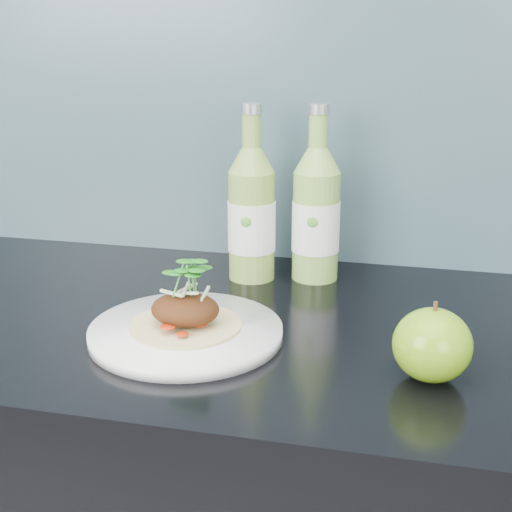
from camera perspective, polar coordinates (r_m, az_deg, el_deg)
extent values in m
cube|color=#6E9CAD|center=(1.20, 5.03, 15.97)|extent=(4.00, 0.02, 0.70)
cylinder|color=white|center=(0.94, -5.63, -6.09)|extent=(0.28, 0.28, 0.02)
cylinder|color=tan|center=(0.94, -5.65, -5.53)|extent=(0.15, 0.15, 0.00)
ellipsoid|color=#4D260E|center=(0.93, -5.69, -4.27)|extent=(0.09, 0.08, 0.04)
ellipsoid|color=#44810E|center=(0.84, 13.92, -6.92)|extent=(0.10, 0.10, 0.09)
cylinder|color=#472D14|center=(0.83, 14.16, -4.03)|extent=(0.01, 0.00, 0.01)
cylinder|color=#82A544|center=(1.13, -0.35, 2.43)|extent=(0.09, 0.09, 0.17)
cone|color=#82A544|center=(1.11, -0.36, 7.72)|extent=(0.07, 0.07, 0.04)
cylinder|color=#82A544|center=(1.10, -0.36, 10.01)|extent=(0.03, 0.03, 0.05)
cylinder|color=silver|center=(1.10, -0.37, 11.72)|extent=(0.03, 0.03, 0.02)
cylinder|color=white|center=(1.13, -0.35, 2.45)|extent=(0.09, 0.09, 0.08)
ellipsoid|color=#59A533|center=(1.09, -0.83, 2.75)|extent=(0.02, 0.00, 0.02)
cylinder|color=#83B44B|center=(1.14, 4.81, 2.39)|extent=(0.08, 0.08, 0.17)
cone|color=#83B44B|center=(1.11, 4.95, 7.68)|extent=(0.07, 0.07, 0.04)
cylinder|color=#83B44B|center=(1.10, 5.01, 9.96)|extent=(0.03, 0.03, 0.05)
cylinder|color=silver|center=(1.10, 5.06, 11.66)|extent=(0.03, 0.03, 0.02)
cylinder|color=white|center=(1.14, 4.81, 2.42)|extent=(0.08, 0.08, 0.08)
ellipsoid|color=#59A533|center=(1.09, 4.52, 2.71)|extent=(0.02, 0.00, 0.02)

